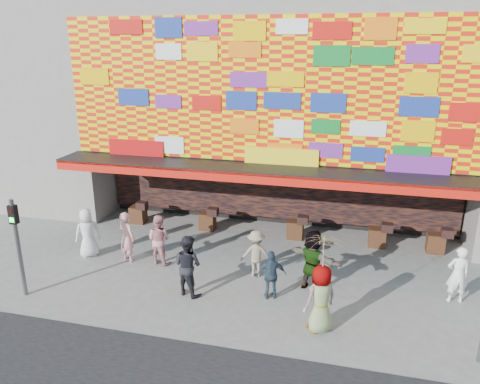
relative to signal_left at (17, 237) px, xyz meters
The scene contains 14 objects.
ground 6.64m from the signal_left, 13.61° to the left, with size 90.00×90.00×0.00m, color slate.
shop_building 11.98m from the signal_left, 57.35° to the left, with size 15.20×9.40×10.00m.
neighbor_left 12.40m from the signal_left, 125.59° to the left, with size 11.00×8.00×12.00m, color gray.
signal_left is the anchor object (origin of this frame).
ped_a 3.02m from the signal_left, 81.28° to the left, with size 0.85×0.55×1.74m, color silver.
ped_b 3.55m from the signal_left, 55.93° to the left, with size 0.64×0.42×1.77m, color pink.
ped_c 4.93m from the signal_left, 15.09° to the left, with size 0.90×0.70×1.86m, color black.
ped_d 7.08m from the signal_left, 24.06° to the left, with size 0.99×0.57×1.54m, color gray.
ped_e 7.37m from the signal_left, 12.74° to the left, with size 0.88×0.36×1.50m, color #2C3F4E.
ped_f 8.60m from the signal_left, 16.37° to the left, with size 1.77×0.56×1.91m, color gray.
ped_g 8.68m from the signal_left, ahead, with size 0.90×0.59×1.84m, color gray.
ped_h 12.63m from the signal_left, 12.50° to the left, with size 0.63×0.41×1.71m, color white.
ped_i 4.34m from the signal_left, 43.95° to the left, with size 0.84×0.65×1.72m, color #CD8487.
parasol 8.63m from the signal_left, ahead, with size 1.13×1.14×1.89m.
Camera 1 is at (2.99, -11.84, 7.24)m, focal length 35.00 mm.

